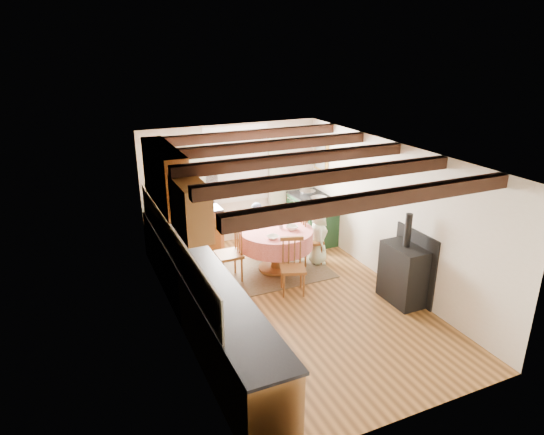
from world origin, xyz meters
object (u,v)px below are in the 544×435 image
chair_near (293,267)px  child_far (256,228)px  cast_iron_stove (405,259)px  child_right (318,236)px  dining_table (276,250)px  chair_left (229,252)px  aga_range (312,218)px  cup (281,226)px  chair_right (310,239)px

chair_near → child_far: (0.04, 1.65, 0.06)m
cast_iron_stove → child_right: size_ratio=1.38×
dining_table → cast_iron_stove: (1.37, -1.79, 0.34)m
chair_left → child_far: 1.15m
aga_range → cup: bearing=-141.1°
chair_left → chair_right: (1.59, 0.02, -0.03)m
aga_range → child_far: (-1.31, -0.15, 0.04)m
chair_right → cup: (-0.61, -0.00, 0.36)m
chair_right → cast_iron_stove: (0.66, -1.82, 0.26)m
chair_near → cup: size_ratio=9.30×
aga_range → child_far: child_far is taller
chair_left → cast_iron_stove: (2.25, -1.80, 0.22)m
child_far → cup: child_far is taller
child_right → cast_iron_stove: bearing=-143.6°
chair_near → cup: 0.96m
chair_left → cup: bearing=91.5°
cup → dining_table: bearing=-167.8°
cast_iron_stove → child_far: (-1.42, 2.60, -0.21)m
dining_table → aga_range: 1.58m
cast_iron_stove → chair_near: bearing=147.0°
cast_iron_stove → cup: (-1.26, 1.81, 0.10)m
cast_iron_stove → chair_left: bearing=141.3°
dining_table → cup: cup is taller
chair_near → child_far: size_ratio=0.88×
dining_table → chair_right: (0.71, 0.03, 0.08)m
chair_right → child_far: child_far is taller
aga_range → chair_left: bearing=-156.1°
dining_table → chair_right: bearing=2.1°
chair_left → cast_iron_stove: cast_iron_stove is taller
dining_table → chair_left: chair_left is taller
aga_range → child_far: bearing=-173.5°
chair_right → cast_iron_stove: bearing=-153.8°
chair_near → aga_range: (1.35, 1.80, 0.02)m
chair_left → cast_iron_stove: 2.89m
dining_table → aga_range: size_ratio=1.24×
child_right → cup: (-0.74, 0.05, 0.30)m
dining_table → cast_iron_stove: bearing=-52.6°
dining_table → child_far: bearing=93.4°
chair_near → chair_left: (-0.79, 0.85, 0.05)m
child_right → cup: size_ratio=10.63×
chair_left → cup: size_ratio=10.22×
aga_range → cup: 1.52m
cast_iron_stove → child_far: size_ratio=1.40×
dining_table → aga_range: aga_range is taller
child_far → chair_near: bearing=91.1°
chair_near → child_far: child_far is taller
dining_table → cast_iron_stove: cast_iron_stove is taller
chair_near → child_far: 1.65m
dining_table → cast_iron_stove: 2.28m
dining_table → aga_range: (1.26, 0.95, 0.09)m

